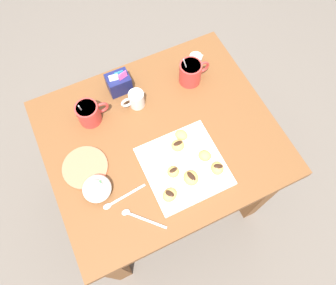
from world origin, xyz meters
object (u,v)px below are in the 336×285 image
pastry_plate_square (184,166)px  coffee_mug_red_left (89,113)px  dining_table (161,151)px  chocolate_sauce_pitcher (195,60)px  beignet_2 (181,135)px  beignet_0 (173,172)px  beignet_4 (178,146)px  beignet_5 (191,178)px  cream_pitcher_white (136,99)px  sugar_caddy (119,83)px  beignet_1 (217,168)px  beignet_6 (205,156)px  beignet_3 (170,195)px  saucer_coral_left (86,168)px  coffee_mug_red_right (191,72)px  ice_cream_bowl (97,188)px

pastry_plate_square → coffee_mug_red_left: bearing=125.2°
dining_table → chocolate_sauce_pitcher: size_ratio=9.41×
coffee_mug_red_left → beignet_2: (0.28, -0.23, -0.02)m
beignet_0 → beignet_4: beignet_4 is taller
chocolate_sauce_pitcher → beignet_4: bearing=-126.7°
beignet_5 → beignet_2: bearing=74.9°
cream_pitcher_white → sugar_caddy: sugar_caddy is taller
beignet_0 → beignet_1: (0.15, -0.06, 0.00)m
coffee_mug_red_left → sugar_caddy: bearing=28.2°
beignet_2 → beignet_6: 0.12m
dining_table → beignet_1: (0.12, -0.22, 0.19)m
beignet_2 → beignet_5: size_ratio=0.88×
beignet_1 → beignet_2: beignet_1 is taller
coffee_mug_red_left → beignet_3: coffee_mug_red_left is taller
sugar_caddy → saucer_coral_left: size_ratio=0.64×
coffee_mug_red_right → cream_pitcher_white: 0.25m
beignet_3 → cream_pitcher_white: bearing=83.5°
cream_pitcher_white → sugar_caddy: (-0.03, 0.10, 0.00)m
chocolate_sauce_pitcher → beignet_1: bearing=-108.1°
sugar_caddy → beignet_1: sugar_caddy is taller
pastry_plate_square → sugar_caddy: size_ratio=2.63×
cream_pitcher_white → beignet_3: 0.40m
beignet_0 → beignet_5: size_ratio=0.77×
beignet_2 → beignet_0: bearing=-127.6°
dining_table → beignet_3: 0.30m
pastry_plate_square → beignet_5: size_ratio=5.05×
pastry_plate_square → sugar_caddy: sugar_caddy is taller
beignet_4 → coffee_mug_red_right: bearing=54.5°
dining_table → pastry_plate_square: pastry_plate_square is taller
beignet_0 → pastry_plate_square: bearing=11.2°
sugar_caddy → beignet_3: size_ratio=2.00×
dining_table → beignet_4: size_ratio=17.79×
beignet_6 → cream_pitcher_white: bearing=112.0°
beignet_6 → coffee_mug_red_right: bearing=71.2°
saucer_coral_left → beignet_4: beignet_4 is taller
coffee_mug_red_right → cream_pitcher_white: bearing=-176.5°
beignet_0 → beignet_6: beignet_6 is taller
pastry_plate_square → cream_pitcher_white: cream_pitcher_white is taller
ice_cream_bowl → beignet_4: bearing=4.4°
ice_cream_bowl → beignet_3: (0.22, -0.13, -0.00)m
dining_table → cream_pitcher_white: cream_pitcher_white is taller
beignet_1 → beignet_5: beignet_1 is taller
coffee_mug_red_left → beignet_6: 0.46m
chocolate_sauce_pitcher → dining_table: bearing=-138.2°
beignet_4 → beignet_1: bearing=-57.9°
pastry_plate_square → beignet_0: 0.05m
ice_cream_bowl → beignet_0: bearing=-12.6°
sugar_caddy → beignet_5: bearing=-80.4°
beignet_0 → beignet_6: bearing=2.7°
saucer_coral_left → coffee_mug_red_left: bearing=64.5°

